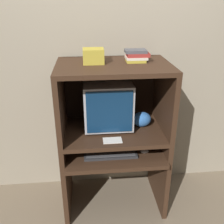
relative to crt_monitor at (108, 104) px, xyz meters
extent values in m
plane|color=#756651|center=(0.04, -0.37, -1.01)|extent=(12.00, 12.00, 0.00)
cube|color=gray|center=(0.04, 0.29, 0.29)|extent=(6.00, 0.06, 2.60)
cube|color=#382316|center=(-0.39, -0.07, -0.69)|extent=(0.04, 0.60, 0.62)
cube|color=#382316|center=(0.48, -0.07, -0.69)|extent=(0.04, 0.60, 0.62)
cube|color=#382316|center=(0.04, -0.21, -0.40)|extent=(0.83, 0.42, 0.04)
cube|color=#382316|center=(-0.39, -0.07, -0.30)|extent=(0.04, 0.60, 0.17)
cube|color=#382316|center=(0.48, -0.07, -0.30)|extent=(0.04, 0.60, 0.17)
cube|color=#382316|center=(0.04, -0.07, -0.23)|extent=(0.83, 0.60, 0.04)
cube|color=#382316|center=(-0.39, -0.07, 0.08)|extent=(0.04, 0.60, 0.58)
cube|color=#382316|center=(0.48, -0.07, 0.08)|extent=(0.04, 0.60, 0.58)
cube|color=#382316|center=(0.04, -0.07, 0.35)|extent=(0.83, 0.60, 0.04)
cube|color=black|center=(0.04, 0.21, 0.08)|extent=(0.83, 0.01, 0.58)
cylinder|color=#B2B2B7|center=(0.00, 0.00, -0.20)|extent=(0.21, 0.21, 0.02)
cube|color=#B2B2B7|center=(0.00, 0.00, 0.00)|extent=(0.41, 0.38, 0.39)
cube|color=navy|center=(0.00, -0.19, 0.00)|extent=(0.37, 0.01, 0.36)
cube|color=#2D2D30|center=(0.00, -0.22, -0.37)|extent=(0.45, 0.16, 0.02)
cube|color=#474749|center=(0.00, -0.22, -0.36)|extent=(0.41, 0.13, 0.01)
ellipsoid|color=#B7B7B7|center=(0.30, -0.22, -0.37)|extent=(0.07, 0.05, 0.03)
ellipsoid|color=#336BB7|center=(0.30, -0.04, -0.15)|extent=(0.16, 0.12, 0.13)
cube|color=gold|center=(0.23, -0.02, 0.38)|extent=(0.15, 0.11, 0.02)
cube|color=beige|center=(0.23, -0.01, 0.40)|extent=(0.17, 0.14, 0.02)
cube|color=maroon|center=(0.25, -0.02, 0.43)|extent=(0.18, 0.13, 0.03)
cube|color=#4C4C51|center=(0.23, -0.02, 0.45)|extent=(0.17, 0.12, 0.02)
cube|color=white|center=(0.02, -0.27, -0.21)|extent=(0.15, 0.10, 0.00)
cube|color=gold|center=(-0.11, -0.03, 0.43)|extent=(0.16, 0.14, 0.11)
camera|label=1|loc=(-0.17, -2.10, 0.87)|focal=42.00mm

